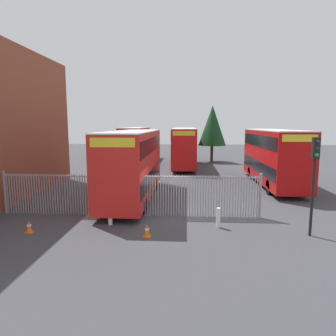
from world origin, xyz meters
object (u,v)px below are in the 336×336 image
object	(u,v)px
double_decker_bus_near_gate	(133,162)
double_decker_bus_behind_fence_right	(184,146)
double_decker_bus_behind_fence_left	(273,155)
bollard_near_left	(110,215)
traffic_light_kerbside	(315,168)
double_decker_bus_far_back	(135,143)
bollard_center_front	(218,218)
traffic_cone_mid_forecourt	(147,230)
traffic_cone_by_gate	(29,226)

from	to	relation	value
double_decker_bus_near_gate	double_decker_bus_behind_fence_right	xyz separation A→B (m)	(3.19, 14.80, 0.00)
double_decker_bus_behind_fence_left	bollard_near_left	distance (m)	14.88
double_decker_bus_behind_fence_left	traffic_light_kerbside	xyz separation A→B (m)	(-1.46, -11.23, 0.56)
double_decker_bus_far_back	bollard_center_front	xyz separation A→B (m)	(8.25, -25.46, -1.95)
double_decker_bus_behind_fence_right	traffic_light_kerbside	bearing A→B (deg)	-74.87
bollard_center_front	traffic_cone_mid_forecourt	size ratio (longest dim) A/B	1.61
bollard_near_left	traffic_cone_mid_forecourt	bearing A→B (deg)	-36.78
double_decker_bus_far_back	traffic_cone_mid_forecourt	size ratio (longest dim) A/B	18.32
double_decker_bus_far_back	traffic_cone_by_gate	xyz separation A→B (m)	(-0.30, -26.69, -2.13)
double_decker_bus_behind_fence_right	double_decker_bus_far_back	xyz separation A→B (m)	(-6.48, 5.30, 0.00)
double_decker_bus_far_back	traffic_light_kerbside	bearing A→B (deg)	-65.19
traffic_light_kerbside	traffic_cone_by_gate	bearing A→B (deg)	-178.21
double_decker_bus_far_back	traffic_cone_mid_forecourt	distance (m)	27.41
double_decker_bus_near_gate	bollard_near_left	xyz separation A→B (m)	(-0.22, -5.27, -1.95)
traffic_light_kerbside	bollard_center_front	bearing A→B (deg)	167.91
double_decker_bus_behind_fence_left	double_decker_bus_far_back	distance (m)	20.31
traffic_light_kerbside	double_decker_bus_near_gate	bearing A→B (deg)	145.04
double_decker_bus_near_gate	bollard_center_front	bearing A→B (deg)	-47.23
double_decker_bus_near_gate	traffic_cone_mid_forecourt	bearing A→B (deg)	-75.37
traffic_cone_mid_forecourt	traffic_cone_by_gate	bearing A→B (deg)	178.19
double_decker_bus_near_gate	double_decker_bus_behind_fence_left	xyz separation A→B (m)	(10.33, 5.03, 0.00)
double_decker_bus_behind_fence_left	double_decker_bus_far_back	bearing A→B (deg)	132.12
double_decker_bus_behind_fence_left	traffic_cone_by_gate	world-z (taller)	double_decker_bus_behind_fence_left
double_decker_bus_near_gate	bollard_center_front	distance (m)	7.56
traffic_cone_by_gate	bollard_center_front	bearing A→B (deg)	8.16
double_decker_bus_behind_fence_right	traffic_cone_by_gate	distance (m)	22.54
traffic_light_kerbside	traffic_cone_mid_forecourt	bearing A→B (deg)	-175.50
double_decker_bus_behind_fence_right	bollard_near_left	xyz separation A→B (m)	(-3.42, -20.07, -1.95)
double_decker_bus_near_gate	bollard_center_front	size ratio (longest dim) A/B	11.38
double_decker_bus_behind_fence_left	traffic_cone_by_gate	size ratio (longest dim) A/B	18.32
bollard_center_front	traffic_cone_by_gate	size ratio (longest dim) A/B	1.61
double_decker_bus_far_back	traffic_cone_by_gate	bearing A→B (deg)	-90.64
double_decker_bus_behind_fence_right	traffic_cone_by_gate	size ratio (longest dim) A/B	18.32
traffic_cone_mid_forecourt	traffic_light_kerbside	distance (m)	7.62
double_decker_bus_near_gate	bollard_near_left	world-z (taller)	double_decker_bus_near_gate
bollard_center_front	traffic_cone_mid_forecourt	bearing A→B (deg)	-156.42
double_decker_bus_near_gate	double_decker_bus_behind_fence_left	bearing A→B (deg)	25.97
bollard_near_left	traffic_cone_mid_forecourt	world-z (taller)	bollard_near_left
double_decker_bus_behind_fence_right	double_decker_bus_far_back	distance (m)	8.37
bollard_center_front	bollard_near_left	bearing A→B (deg)	178.99
double_decker_bus_far_back	traffic_cone_by_gate	world-z (taller)	double_decker_bus_far_back
double_decker_bus_behind_fence_right	traffic_light_kerbside	size ratio (longest dim) A/B	2.51
double_decker_bus_behind_fence_right	bollard_near_left	bearing A→B (deg)	-99.66
bollard_near_left	double_decker_bus_behind_fence_right	bearing A→B (deg)	80.34
double_decker_bus_near_gate	double_decker_bus_far_back	world-z (taller)	same
double_decker_bus_behind_fence_left	bollard_center_front	xyz separation A→B (m)	(-5.37, -10.40, -1.95)
double_decker_bus_far_back	traffic_light_kerbside	distance (m)	28.98
double_decker_bus_near_gate	traffic_cone_mid_forecourt	distance (m)	7.31
double_decker_bus_behind_fence_right	traffic_light_kerbside	distance (m)	21.76
double_decker_bus_behind_fence_left	double_decker_bus_far_back	size ratio (longest dim) A/B	1.00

